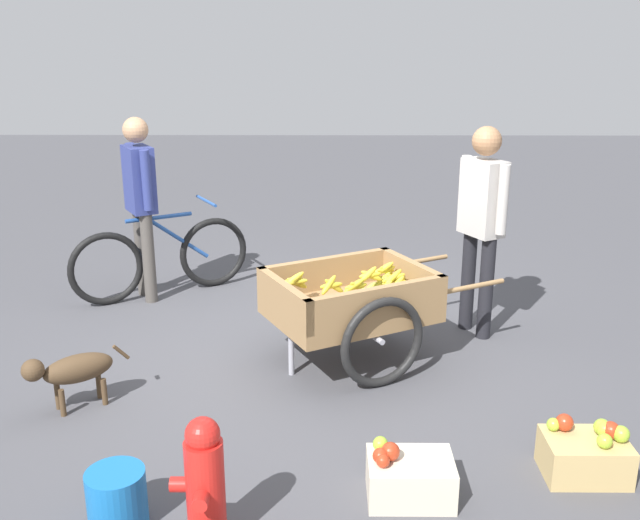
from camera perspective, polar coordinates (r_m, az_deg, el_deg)
ground_plane at (r=5.45m, az=-1.52°, el=-7.36°), size 24.00×24.00×0.00m
fruit_cart at (r=5.17m, az=2.58°, el=-3.54°), size 1.81×1.44×0.70m
vendor_person at (r=5.63m, az=12.69°, el=3.67°), size 0.34×0.48×1.64m
bicycle at (r=6.66m, az=-12.40°, el=0.16°), size 1.47×0.88×0.85m
cyclist_person at (r=6.47m, az=-14.05°, el=5.20°), size 0.34×0.48×1.62m
dog at (r=4.84m, az=-19.04°, el=-8.22°), size 0.58×0.42×0.40m
fire_hydrant at (r=3.47m, az=-9.12°, el=-17.11°), size 0.25×0.25×0.67m
plastic_bucket at (r=3.80m, az=-15.77°, el=-17.72°), size 0.29×0.29×0.29m
apple_crate at (r=3.89m, az=7.02°, el=-16.67°), size 0.44×0.32×0.32m
mixed_fruit_crate at (r=4.27m, az=20.32°, el=-14.15°), size 0.44×0.32×0.32m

